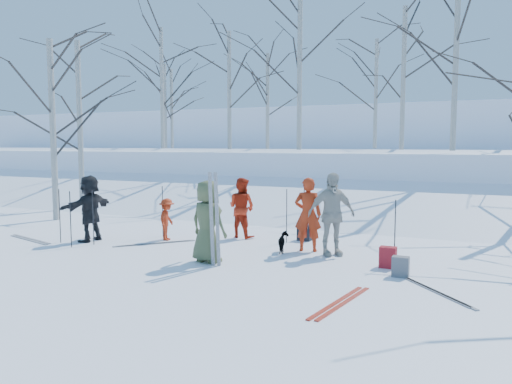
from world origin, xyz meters
The scene contains 38 objects.
ground centered at (0.00, 0.00, 0.00)m, with size 120.00×120.00×0.00m, color white.
snow_ramp centered at (0.00, 7.00, 0.15)m, with size 70.00×9.50×1.40m, color white.
snow_plateau centered at (0.00, 17.00, 1.00)m, with size 70.00×18.00×2.20m, color white.
far_hill centered at (0.00, 38.00, 2.00)m, with size 90.00×30.00×6.00m, color white.
skier_olive_center centered at (-0.20, -0.45, 0.85)m, with size 0.83×0.54×1.70m, color #485231.
skier_red_north centered at (1.33, 1.44, 0.85)m, with size 0.62×0.40×1.69m, color #AB2A0F.
skier_redor_behind centered at (-0.79, 2.31, 0.78)m, with size 0.76×0.59×1.57m, color #B9240E.
skier_red_seated centered at (-2.35, 1.18, 0.53)m, with size 0.69×0.40×1.07m, color #AB2A0F.
skier_cream_east centered at (1.93, 1.24, 0.91)m, with size 1.07×0.45×1.83m, color beige.
skier_grey_west centered at (-4.04, 0.28, 0.83)m, with size 1.55×0.49×1.67m, color black.
dog centered at (0.89, 1.06, 0.23)m, with size 0.25×0.55×0.47m, color black.
upright_ski_left centered at (0.05, -0.74, 0.95)m, with size 0.07×0.02×1.90m, color silver.
upright_ski_right centered at (0.17, -0.71, 0.95)m, with size 0.07×0.02×1.90m, color silver.
ski_pair_a centered at (3.00, -1.92, 0.01)m, with size 0.50×1.91×0.02m, color #AA2918, non-canonical shape.
ski_pair_b centered at (-2.34, 0.65, 0.01)m, with size 1.41×1.55×0.02m, color silver, non-canonical shape.
ski_pair_c centered at (-5.56, -0.26, 0.01)m, with size 1.88×0.70×0.02m, color silver, non-canonical shape.
ski_pair_d centered at (4.27, -0.68, 0.01)m, with size 1.39×1.57×0.02m, color silver, non-canonical shape.
ski_pole_a centered at (-3.90, -0.50, 0.67)m, with size 0.02×0.02×1.34m, color black.
ski_pole_b centered at (-4.57, -0.19, 0.67)m, with size 0.02×0.02×1.34m, color black.
ski_pole_c centered at (-3.65, -0.03, 0.67)m, with size 0.02×0.02×1.34m, color black.
ski_pole_d centered at (0.79, 2.73, 0.67)m, with size 0.02×0.02×1.34m, color black.
ski_pole_e centered at (0.53, 2.16, 0.67)m, with size 0.02×0.02×1.34m, color black.
ski_pole_f centered at (-2.77, 1.60, 0.67)m, with size 0.02×0.02×1.34m, color black.
ski_pole_g centered at (3.36, 0.86, 0.67)m, with size 0.02×0.02×1.34m, color black.
backpack_red centered at (3.27, 0.63, 0.21)m, with size 0.32×0.22×0.42m, color maroon.
backpack_grey centered at (3.61, 0.03, 0.19)m, with size 0.30×0.20×0.38m, color #53555A.
backpack_dark centered at (0.86, 2.59, 0.20)m, with size 0.34×0.24×0.40m, color black.
birch_plateau_b centered at (-5.46, 10.57, 4.77)m, with size 4.20×4.20×5.15m, color silver, non-canonical shape.
birch_plateau_c centered at (-2.07, 10.31, 5.40)m, with size 5.07×5.07×6.39m, color silver, non-canonical shape.
birch_plateau_e centered at (3.88, 9.80, 5.38)m, with size 5.05×5.05×6.35m, color silver, non-canonical shape.
birch_plateau_f centered at (-11.38, 14.18, 4.53)m, with size 3.86×3.86×4.65m, color silver, non-canonical shape.
birch_plateau_h centered at (1.81, 11.88, 5.07)m, with size 4.62×4.62×5.74m, color silver, non-canonical shape.
birch_plateau_i centered at (-4.39, 12.39, 4.41)m, with size 3.69×3.69×4.42m, color silver, non-canonical shape.
birch_plateau_j centered at (-11.21, 14.56, 4.40)m, with size 3.68×3.68×4.40m, color silver, non-canonical shape.
birch_plateau_k centered at (-0.17, 16.38, 4.93)m, with size 4.42×4.42×5.46m, color silver, non-canonical shape.
birch_plateau_l centered at (-9.72, 11.54, 5.16)m, with size 4.74×4.74×5.91m, color silver, non-canonical shape.
birch_edge_a centered at (-7.59, 2.54, 2.86)m, with size 4.60×4.60×5.72m, color silver, non-canonical shape.
birch_edge_d centered at (-8.93, 5.11, 3.12)m, with size 4.97×4.97×6.25m, color silver, non-canonical shape.
Camera 1 is at (4.93, -9.27, 2.45)m, focal length 35.00 mm.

